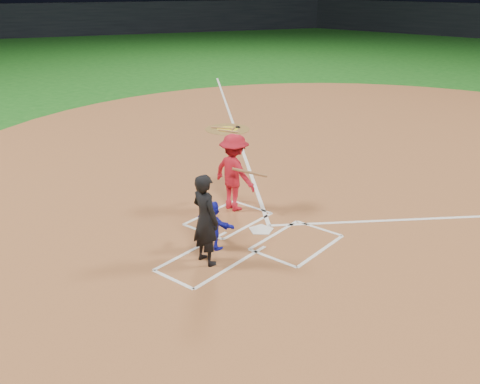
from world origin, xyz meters
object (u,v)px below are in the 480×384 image
Objects in this scene: catcher at (213,225)px; umpire at (205,219)px; on_deck_circle at (227,129)px; batter_at_plate at (234,172)px; home_plate at (261,230)px.

umpire reaches higher than catcher.
on_deck_circle is at bearing -51.97° from catcher.
batter_at_plate reaches higher than catcher.
batter_at_plate reaches higher than home_plate.
catcher is at bearing 78.12° from home_plate.
umpire reaches higher than home_plate.
catcher is at bearing -62.43° from batter_at_plate.
home_plate is 0.35× the size of on_deck_circle.
batter_at_plate is (-0.99, 1.89, 0.43)m from catcher.
umpire is (0.30, -0.55, 0.41)m from catcher.
on_deck_circle is at bearing 131.84° from batter_at_plate.
home_plate is 1.68m from batter_at_plate.
batter_at_plate is (5.08, -5.67, 0.96)m from on_deck_circle.
catcher is 0.75m from umpire.
home_plate is 0.56× the size of catcher.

